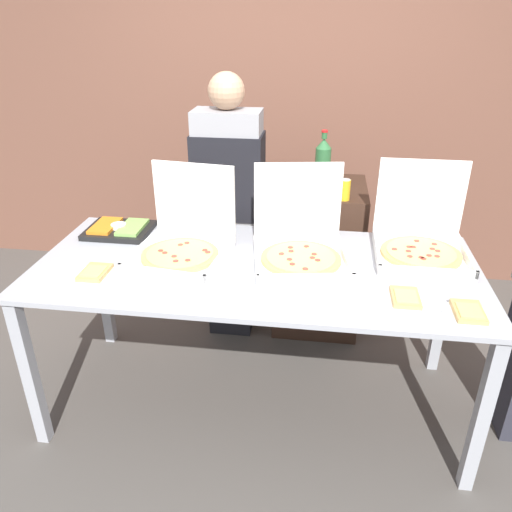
{
  "coord_description": "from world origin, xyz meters",
  "views": [
    {
      "loc": [
        0.3,
        -2.18,
        2.01
      ],
      "look_at": [
        0.0,
        0.0,
        0.92
      ],
      "focal_mm": 35.0,
      "sensor_mm": 36.0,
      "label": 1
    }
  ],
  "objects_px": {
    "soda_bottle": "(323,161)",
    "soda_can_colored": "(345,190)",
    "pizza_box_near_left": "(420,240)",
    "paper_plate_front_center": "(405,298)",
    "veggie_tray": "(119,229)",
    "soda_can_silver": "(324,166)",
    "pizza_box_near_right": "(184,242)",
    "paper_plate_front_right": "(95,273)",
    "paper_plate_front_left": "(468,312)",
    "pizza_box_far_right": "(300,244)",
    "person_server_vest": "(229,198)"
  },
  "relations": [
    {
      "from": "soda_bottle",
      "to": "soda_can_colored",
      "type": "bearing_deg",
      "value": -63.92
    },
    {
      "from": "pizza_box_near_left",
      "to": "paper_plate_front_center",
      "type": "relative_size",
      "value": 2.09
    },
    {
      "from": "veggie_tray",
      "to": "soda_can_silver",
      "type": "relative_size",
      "value": 2.87
    },
    {
      "from": "pizza_box_near_right",
      "to": "veggie_tray",
      "type": "relative_size",
      "value": 1.44
    },
    {
      "from": "pizza_box_near_left",
      "to": "soda_can_colored",
      "type": "bearing_deg",
      "value": 132.98
    },
    {
      "from": "soda_can_colored",
      "to": "soda_can_silver",
      "type": "bearing_deg",
      "value": 105.15
    },
    {
      "from": "paper_plate_front_right",
      "to": "paper_plate_front_center",
      "type": "relative_size",
      "value": 1.0
    },
    {
      "from": "soda_bottle",
      "to": "soda_can_silver",
      "type": "bearing_deg",
      "value": 87.63
    },
    {
      "from": "paper_plate_front_left",
      "to": "veggie_tray",
      "type": "distance_m",
      "value": 1.87
    },
    {
      "from": "pizza_box_near_right",
      "to": "paper_plate_front_center",
      "type": "height_order",
      "value": "pizza_box_near_right"
    },
    {
      "from": "soda_bottle",
      "to": "soda_can_silver",
      "type": "relative_size",
      "value": 2.78
    },
    {
      "from": "pizza_box_near_right",
      "to": "paper_plate_front_center",
      "type": "xyz_separation_m",
      "value": [
        1.07,
        -0.3,
        -0.07
      ]
    },
    {
      "from": "paper_plate_front_center",
      "to": "paper_plate_front_left",
      "type": "xyz_separation_m",
      "value": [
        0.25,
        -0.08,
        0.0
      ]
    },
    {
      "from": "pizza_box_near_left",
      "to": "paper_plate_front_right",
      "type": "height_order",
      "value": "pizza_box_near_left"
    },
    {
      "from": "pizza_box_far_right",
      "to": "soda_can_silver",
      "type": "distance_m",
      "value": 1.05
    },
    {
      "from": "person_server_vest",
      "to": "soda_can_colored",
      "type": "bearing_deg",
      "value": 177.02
    },
    {
      "from": "pizza_box_near_left",
      "to": "paper_plate_front_left",
      "type": "height_order",
      "value": "pizza_box_near_left"
    },
    {
      "from": "paper_plate_front_center",
      "to": "paper_plate_front_left",
      "type": "height_order",
      "value": "same"
    },
    {
      "from": "pizza_box_near_right",
      "to": "person_server_vest",
      "type": "bearing_deg",
      "value": 87.39
    },
    {
      "from": "soda_bottle",
      "to": "person_server_vest",
      "type": "xyz_separation_m",
      "value": [
        -0.56,
        -0.24,
        -0.19
      ]
    },
    {
      "from": "paper_plate_front_left",
      "to": "veggie_tray",
      "type": "relative_size",
      "value": 0.58
    },
    {
      "from": "pizza_box_near_right",
      "to": "soda_can_silver",
      "type": "distance_m",
      "value": 1.29
    },
    {
      "from": "soda_can_colored",
      "to": "paper_plate_front_center",
      "type": "bearing_deg",
      "value": -74.28
    },
    {
      "from": "pizza_box_near_right",
      "to": "paper_plate_front_center",
      "type": "bearing_deg",
      "value": -8.16
    },
    {
      "from": "pizza_box_near_right",
      "to": "soda_can_silver",
      "type": "relative_size",
      "value": 4.14
    },
    {
      "from": "pizza_box_far_right",
      "to": "soda_bottle",
      "type": "height_order",
      "value": "soda_bottle"
    },
    {
      "from": "veggie_tray",
      "to": "soda_can_silver",
      "type": "bearing_deg",
      "value": 37.01
    },
    {
      "from": "soda_bottle",
      "to": "person_server_vest",
      "type": "height_order",
      "value": "person_server_vest"
    },
    {
      "from": "pizza_box_near_left",
      "to": "person_server_vest",
      "type": "xyz_separation_m",
      "value": [
        -1.09,
        0.46,
        0.01
      ]
    },
    {
      "from": "paper_plate_front_right",
      "to": "veggie_tray",
      "type": "xyz_separation_m",
      "value": [
        -0.08,
        0.5,
        0.01
      ]
    },
    {
      "from": "person_server_vest",
      "to": "pizza_box_far_right",
      "type": "bearing_deg",
      "value": 128.4
    },
    {
      "from": "pizza_box_far_right",
      "to": "soda_can_colored",
      "type": "bearing_deg",
      "value": 58.85
    },
    {
      "from": "pizza_box_near_left",
      "to": "soda_can_silver",
      "type": "height_order",
      "value": "pizza_box_near_left"
    },
    {
      "from": "paper_plate_front_center",
      "to": "paper_plate_front_right",
      "type": "bearing_deg",
      "value": 178.64
    },
    {
      "from": "paper_plate_front_right",
      "to": "paper_plate_front_center",
      "type": "distance_m",
      "value": 1.44
    },
    {
      "from": "soda_can_silver",
      "to": "pizza_box_near_right",
      "type": "bearing_deg",
      "value": -122.24
    },
    {
      "from": "paper_plate_front_center",
      "to": "soda_can_colored",
      "type": "relative_size",
      "value": 1.83
    },
    {
      "from": "pizza_box_near_right",
      "to": "soda_can_silver",
      "type": "xyz_separation_m",
      "value": [
        0.69,
        1.09,
        0.11
      ]
    },
    {
      "from": "pizza_box_near_right",
      "to": "person_server_vest",
      "type": "relative_size",
      "value": 0.3
    },
    {
      "from": "pizza_box_far_right",
      "to": "soda_can_silver",
      "type": "xyz_separation_m",
      "value": [
        0.1,
        1.04,
        0.11
      ]
    },
    {
      "from": "pizza_box_near_left",
      "to": "paper_plate_front_right",
      "type": "relative_size",
      "value": 2.1
    },
    {
      "from": "paper_plate_front_right",
      "to": "person_server_vest",
      "type": "xyz_separation_m",
      "value": [
        0.48,
        0.91,
        0.08
      ]
    },
    {
      "from": "pizza_box_near_right",
      "to": "soda_can_silver",
      "type": "bearing_deg",
      "value": 65.15
    },
    {
      "from": "veggie_tray",
      "to": "soda_bottle",
      "type": "height_order",
      "value": "soda_bottle"
    },
    {
      "from": "pizza_box_far_right",
      "to": "soda_can_silver",
      "type": "relative_size",
      "value": 4.33
    },
    {
      "from": "soda_can_colored",
      "to": "pizza_box_far_right",
      "type": "bearing_deg",
      "value": -111.78
    },
    {
      "from": "paper_plate_front_left",
      "to": "soda_can_silver",
      "type": "bearing_deg",
      "value": 113.25
    },
    {
      "from": "paper_plate_front_center",
      "to": "person_server_vest",
      "type": "distance_m",
      "value": 1.35
    },
    {
      "from": "paper_plate_front_right",
      "to": "soda_can_silver",
      "type": "relative_size",
      "value": 1.82
    },
    {
      "from": "paper_plate_front_center",
      "to": "soda_can_silver",
      "type": "distance_m",
      "value": 1.45
    }
  ]
}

